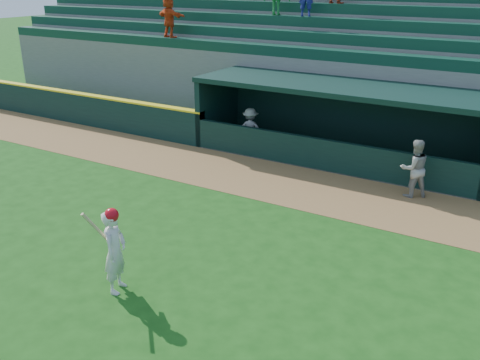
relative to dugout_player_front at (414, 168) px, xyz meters
The scene contains 9 objects.
ground 6.59m from the dugout_player_front, 116.46° to the right, with size 120.00×120.00×0.00m, color #174711.
warning_track 3.17m from the dugout_player_front, 161.88° to the right, with size 40.00×3.00×0.01m, color brown.
field_wall_left 15.18m from the dugout_player_front, behind, with size 15.50×0.30×1.20m, color black.
wall_stripe_left 15.18m from the dugout_player_front, behind, with size 15.50×0.32×0.06m, color yellow.
dugout_player_front is the anchor object (origin of this frame).
dugout_player_inside 5.99m from the dugout_player_front, 167.53° to the left, with size 0.94×0.54×1.45m, color #979792.
dugout 3.66m from the dugout_player_front, 143.55° to the left, with size 9.40×2.80×2.46m.
stands 7.49m from the dugout_player_front, 113.45° to the left, with size 34.50×6.30×7.52m.
batter_at_plate 8.43m from the dugout_player_front, 115.57° to the right, with size 0.61×0.80×1.73m.
Camera 1 is at (5.86, -8.12, 5.72)m, focal length 40.00 mm.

